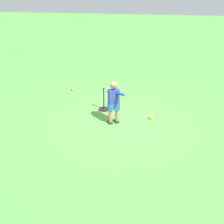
{
  "coord_description": "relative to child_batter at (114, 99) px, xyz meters",
  "views": [
    {
      "loc": [
        -0.6,
        5.98,
        3.34
      ],
      "look_at": [
        0.18,
        0.26,
        0.45
      ],
      "focal_mm": 45.08,
      "sensor_mm": 36.0,
      "label": 1
    }
  ],
  "objects": [
    {
      "name": "play_ball_midfield",
      "position": [
        1.56,
        -1.95,
        -0.6
      ],
      "size": [
        0.09,
        0.09,
        0.09
      ],
      "primitive_type": "sphere",
      "color": "orange",
      "rests_on": "ground"
    },
    {
      "name": "batting_tee",
      "position": [
        0.36,
        -0.7,
        -0.55
      ],
      "size": [
        0.28,
        0.28,
        0.62
      ],
      "color": "black",
      "rests_on": "ground"
    },
    {
      "name": "play_ball_behind_batter",
      "position": [
        -0.9,
        -0.34,
        -0.6
      ],
      "size": [
        0.1,
        0.1,
        0.1
      ],
      "primitive_type": "sphere",
      "color": "yellow",
      "rests_on": "ground"
    },
    {
      "name": "child_batter",
      "position": [
        0.0,
        0.0,
        0.0
      ],
      "size": [
        0.47,
        0.52,
        1.08
      ],
      "color": "#232328",
      "rests_on": "ground"
    },
    {
      "name": "ground_plane",
      "position": [
        -0.18,
        0.04,
        -0.65
      ],
      "size": [
        40.0,
        40.0,
        0.0
      ],
      "primitive_type": "plane",
      "color": "#519942"
    }
  ]
}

